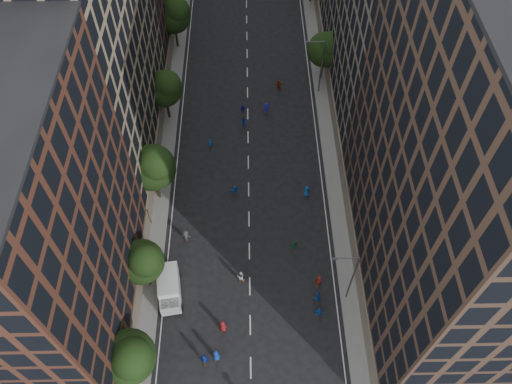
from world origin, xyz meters
TOP-DOWN VIEW (x-y plane):
  - ground at (0.00, 40.00)m, footprint 240.00×240.00m
  - sidewalk_left at (-12.00, 47.50)m, footprint 4.00×105.00m
  - sidewalk_right at (12.00, 47.50)m, footprint 4.00×105.00m
  - bldg_left_a at (-19.00, 11.00)m, footprint 14.00×22.00m
  - bldg_left_b at (-19.00, 35.00)m, footprint 14.00×26.00m
  - bldg_right_a at (19.00, 15.00)m, footprint 14.00×30.00m
  - tree_left_0 at (-11.01, 3.85)m, footprint 5.20×5.20m
  - tree_left_1 at (-11.02, 13.86)m, footprint 4.80×4.80m
  - tree_left_2 at (-10.99, 25.83)m, footprint 5.60×5.60m
  - tree_left_3 at (-11.02, 39.85)m, footprint 5.00×5.00m
  - tree_left_4 at (-11.00, 55.84)m, footprint 5.40×5.40m
  - tree_right_a at (11.38, 47.85)m, footprint 5.00×5.00m
  - streetlamp_near at (10.37, 12.00)m, footprint 2.64×0.22m
  - streetlamp_far at (10.37, 45.00)m, footprint 2.64×0.22m
  - cargo_van at (-8.77, 12.78)m, footprint 3.13×5.46m
  - skater_0 at (-3.47, 5.51)m, footprint 1.02×0.82m
  - skater_2 at (7.23, 11.61)m, footprint 0.97×0.79m
  - skater_4 at (-4.63, 5.12)m, footprint 1.18×0.59m
  - skater_5 at (7.35, 9.96)m, footprint 1.46×0.70m
  - skater_6 at (-2.87, 8.57)m, footprint 1.06×0.90m
  - skater_7 at (7.64, 13.60)m, footprint 0.79×0.65m
  - skater_8 at (-0.99, 14.28)m, footprint 0.98×0.83m
  - skater_9 at (-7.46, 19.64)m, footprint 1.19×0.75m
  - skater_10 at (5.13, 18.02)m, footprint 1.18×0.76m
  - skater_11 at (-1.74, 26.25)m, footprint 1.53×0.77m
  - skater_12 at (7.27, 25.92)m, footprint 0.86×0.56m
  - skater_13 at (-5.13, 34.09)m, footprint 0.68×0.52m
  - skater_14 at (-0.63, 37.91)m, footprint 0.91×0.74m
  - skater_15 at (2.65, 40.63)m, footprint 1.35×1.08m
  - skater_16 at (-0.70, 40.57)m, footprint 0.99×0.58m
  - skater_17 at (4.66, 45.46)m, footprint 1.65×0.73m

SIDE VIEW (x-z plane):
  - ground at x=0.00m, z-range 0.00..0.00m
  - sidewalk_left at x=-12.00m, z-range 0.00..0.15m
  - sidewalk_right at x=12.00m, z-range 0.00..0.15m
  - skater_5 at x=7.35m, z-range 0.00..1.52m
  - skater_11 at x=-1.74m, z-range 0.00..1.58m
  - skater_16 at x=-0.70m, z-range 0.00..1.59m
  - skater_13 at x=-5.13m, z-range 0.00..1.68m
  - skater_17 at x=4.66m, z-range 0.00..1.72m
  - skater_14 at x=-0.63m, z-range 0.00..1.73m
  - skater_12 at x=7.27m, z-range 0.00..1.75m
  - skater_9 at x=-7.46m, z-range 0.00..1.76m
  - skater_8 at x=-0.99m, z-range 0.00..1.77m
  - skater_0 at x=-3.47m, z-range 0.00..1.80m
  - skater_15 at x=2.65m, z-range 0.00..1.83m
  - skater_6 at x=-2.87m, z-range 0.00..1.84m
  - skater_2 at x=7.23m, z-range 0.00..1.85m
  - skater_7 at x=7.64m, z-range 0.00..1.86m
  - skater_10 at x=5.13m, z-range 0.00..1.86m
  - skater_4 at x=-4.63m, z-range 0.00..1.95m
  - cargo_van at x=-8.77m, z-range 0.07..2.83m
  - streetlamp_near at x=10.37m, z-range 0.64..9.70m
  - streetlamp_far at x=10.37m, z-range 0.64..9.70m
  - tree_left_1 at x=-11.02m, z-range 1.45..9.66m
  - tree_right_a at x=11.38m, z-range 1.43..9.83m
  - tree_left_3 at x=-11.02m, z-range 1.53..10.11m
  - tree_left_0 at x=-11.01m, z-range 1.54..10.37m
  - tree_left_4 at x=-11.00m, z-range 1.56..10.63m
  - tree_left_2 at x=-10.99m, z-range 1.63..11.08m
  - bldg_left_a at x=-19.00m, z-range 0.00..30.00m
  - bldg_left_b at x=-19.00m, z-range 0.00..34.00m
  - bldg_right_a at x=19.00m, z-range 0.00..36.00m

